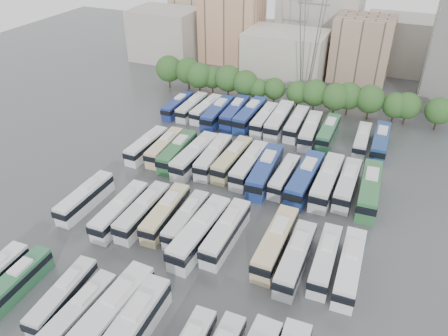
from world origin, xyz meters
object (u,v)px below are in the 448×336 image
at_px(bus_r0_s2, 15,283).
at_px(bus_r2_s9, 284,176).
at_px(bus_r2_s1, 147,145).
at_px(bus_r2_s10, 305,178).
at_px(bus_r0_s6, 110,315).
at_px(bus_r3_s7, 279,120).
at_px(bus_r1_s7, 200,232).
at_px(bus_r3_s5, 250,115).
at_px(bus_r1_s1, 85,197).
at_px(bus_r2_s5, 213,156).
at_px(bus_r1_s8, 226,232).
at_px(bus_r3_s0, 178,105).
at_px(bus_r0_s7, 131,330).
at_px(bus_r2_s3, 178,151).
at_px(electricity_pylon, 312,16).
at_px(bus_r1_s6, 187,219).
at_px(bus_r1_s3, 120,210).
at_px(bus_r3_s8, 296,123).
at_px(bus_r3_s10, 328,132).
at_px(bus_r0_s5, 79,313).
at_px(bus_r3_s12, 362,140).
at_px(bus_r2_s4, 195,155).
at_px(bus_r2_s2, 165,147).
at_px(bus_r2_s7, 249,165).
at_px(bus_r3_s9, 310,130).
at_px(bus_r1_s10, 276,242).
at_px(bus_r3_s6, 264,119).
at_px(bus_r3_s3, 218,113).
at_px(bus_r3_s13, 380,142).
at_px(bus_r3_s1, 192,107).
at_px(bus_r3_s2, 206,109).
at_px(bus_r2_s13, 369,189).
at_px(bus_r2_s6, 232,159).
at_px(bus_r0_s4, 63,296).
at_px(bus_r1_s11, 296,258).
at_px(bus_r3_s4, 235,112).
at_px(bus_r1_s12, 325,259).
at_px(bus_r1_s5, 166,213).
at_px(bus_r2_s8, 265,171).

xyz_separation_m(bus_r0_s2, bus_r2_s9, (23.10, 35.10, -0.00)).
bearing_deg(bus_r2_s1, bus_r2_s10, 1.62).
distance_m(bus_r0_s6, bus_r3_s7, 54.22).
distance_m(bus_r1_s7, bus_r3_s5, 38.45).
distance_m(bus_r1_s1, bus_r2_s5, 22.84).
height_order(bus_r1_s8, bus_r3_s0, bus_r1_s8).
height_order(bus_r0_s7, bus_r2_s3, bus_r0_s7).
bearing_deg(electricity_pylon, bus_r1_s6, -93.75).
xyz_separation_m(bus_r1_s3, bus_r3_s8, (16.37, 37.97, -0.02)).
distance_m(bus_r2_s10, bus_r3_s10, 18.30).
height_order(bus_r0_s5, bus_r3_s12, bus_r0_s5).
bearing_deg(bus_r2_s9, bus_r2_s4, -177.37).
distance_m(bus_r1_s7, bus_r2_s2, 25.41).
xyz_separation_m(bus_r1_s8, bus_r2_s7, (-3.07, 17.72, 0.04)).
height_order(bus_r2_s5, bus_r3_s9, bus_r3_s9).
distance_m(bus_r1_s7, bus_r1_s10, 10.29).
bearing_deg(bus_r0_s6, bus_r1_s10, 56.93).
bearing_deg(bus_r2_s5, bus_r3_s8, 59.71).
distance_m(bus_r0_s2, bus_r1_s8, 26.83).
bearing_deg(bus_r3_s6, bus_r3_s10, -3.47).
xyz_separation_m(bus_r1_s1, bus_r3_s3, (6.68, 35.52, 0.18)).
bearing_deg(bus_r0_s7, bus_r2_s4, 104.46).
bearing_deg(bus_r3_s13, bus_r3_s8, 173.37).
height_order(bus_r2_s9, bus_r3_s1, bus_r3_s1).
bearing_deg(bus_r3_s2, bus_r2_s13, -23.68).
bearing_deg(bus_r2_s6, bus_r3_s12, 41.71).
distance_m(bus_r2_s2, bus_r3_s9, 28.52).
xyz_separation_m(bus_r0_s4, bus_r2_s2, (-6.47, 35.32, 0.07)).
distance_m(bus_r0_s2, bus_r3_s13, 64.25).
xyz_separation_m(bus_r3_s0, bus_r3_s7, (22.94, 0.87, 0.39)).
distance_m(bus_r1_s11, bus_r3_s12, 35.98).
relative_size(bus_r3_s4, bus_r3_s8, 1.05).
xyz_separation_m(bus_r2_s13, bus_r3_s13, (-0.08, 16.88, -0.16)).
relative_size(bus_r0_s2, bus_r1_s3, 0.90).
bearing_deg(bus_r1_s12, bus_r1_s5, 177.66).
relative_size(bus_r0_s4, bus_r0_s6, 0.79).
bearing_deg(bus_r3_s6, bus_r1_s7, -84.98).
bearing_deg(bus_r2_s13, bus_r2_s1, 178.81).
xyz_separation_m(bus_r2_s2, bus_r2_s8, (19.75, -1.17, 0.35)).
bearing_deg(bus_r1_s7, bus_r3_s4, 107.50).
xyz_separation_m(bus_r0_s7, bus_r3_s10, (10.10, 53.87, -0.22)).
relative_size(bus_r3_s3, bus_r3_s4, 1.01).
xyz_separation_m(bus_r3_s2, bus_r3_s7, (16.30, 0.18, 0.34)).
bearing_deg(bus_r1_s3, bus_r3_s6, 74.93).
bearing_deg(bus_r3_s5, bus_r1_s1, -108.19).
relative_size(bus_r3_s0, bus_r3_s10, 0.92).
bearing_deg(bus_r2_s13, bus_r2_s7, 178.04).
height_order(bus_r2_s5, bus_r2_s13, bus_r2_s13).
bearing_deg(bus_r3_s4, bus_r2_s6, -72.14).
bearing_deg(bus_r2_s5, bus_r3_s13, 30.52).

